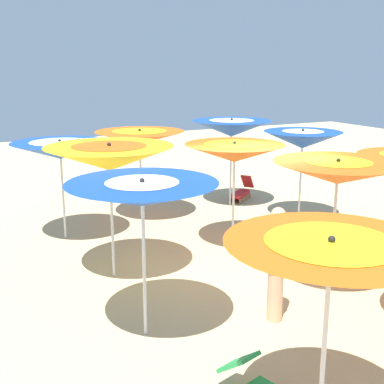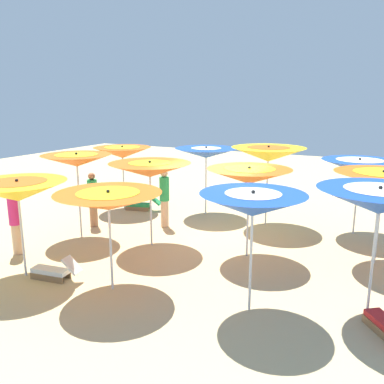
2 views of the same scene
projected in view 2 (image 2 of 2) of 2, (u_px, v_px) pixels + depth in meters
name	position (u px, v px, depth m)	size (l,w,h in m)	color
ground	(214.00, 247.00, 10.86)	(39.02, 39.02, 0.04)	#D1B57F
beach_umbrella_0	(379.00, 201.00, 6.95)	(2.14, 2.14, 2.45)	silver
beach_umbrella_1	(383.00, 179.00, 9.31)	(2.23, 2.23, 2.31)	silver
beach_umbrella_2	(359.00, 166.00, 11.48)	(2.13, 2.13, 2.27)	silver
beach_umbrella_3	(253.00, 204.00, 7.15)	(1.93, 1.93, 2.33)	silver
beach_umbrella_4	(249.00, 176.00, 9.77)	(2.09, 2.09, 2.32)	silver
beach_umbrella_5	(268.00, 154.00, 12.32)	(2.29, 2.29, 2.53)	silver
beach_umbrella_6	(108.00, 201.00, 8.01)	(2.16, 2.16, 2.15)	silver
beach_umbrella_7	(150.00, 170.00, 10.52)	(2.17, 2.17, 2.34)	silver
beach_umbrella_8	(206.00, 153.00, 13.56)	(2.12, 2.12, 2.36)	silver
beach_umbrella_9	(18.00, 191.00, 8.66)	(2.10, 2.10, 2.24)	silver
beach_umbrella_10	(77.00, 160.00, 11.15)	(1.94, 1.94, 2.47)	silver
beach_umbrella_11	(122.00, 152.00, 14.23)	(2.03, 2.03, 2.31)	silver
lounger_0	(54.00, 271.00, 8.85)	(0.48, 1.22, 0.57)	olive
lounger_1	(141.00, 204.00, 14.44)	(0.68, 1.32, 0.57)	olive
beachgoer_0	(164.00, 197.00, 12.36)	(0.30, 0.30, 1.82)	#D8A87F
beachgoer_1	(93.00, 199.00, 12.42)	(0.30, 0.30, 1.71)	#A3704C
beachgoer_2	(15.00, 221.00, 10.17)	(0.30, 0.30, 1.70)	#D8A87F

